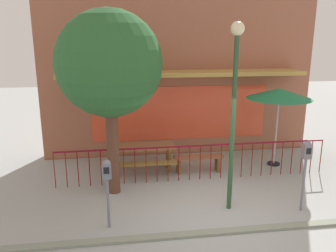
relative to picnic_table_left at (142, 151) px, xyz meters
name	(u,v)px	position (x,y,z in m)	size (l,w,h in m)	color
ground	(215,217)	(1.34, -2.76, -0.61)	(40.00, 40.00, 0.00)	#9FA4A2
pub_storefront	(180,62)	(1.34, 1.60, 2.31)	(8.56, 1.45, 5.91)	brown
patio_fence_front	(195,156)	(1.34, -0.79, 0.05)	(7.22, 0.04, 0.97)	maroon
picnic_table_left	(142,151)	(0.00, 0.00, 0.00)	(1.82, 1.39, 0.79)	#925B3A
patio_umbrella	(279,94)	(3.92, -0.04, 1.52)	(1.85, 1.85, 2.30)	black
patio_bench	(198,160)	(1.56, -0.27, -0.26)	(1.40, 0.33, 0.48)	brown
parking_meter_near	(107,176)	(-0.89, -2.85, 0.51)	(0.18, 0.17, 1.45)	slate
parking_meter_far	(306,158)	(3.30, -2.76, 0.63)	(0.18, 0.17, 1.60)	slate
street_tree	(109,65)	(-0.78, -1.23, 2.50)	(2.43, 2.43, 4.35)	brown
street_lamp	(234,92)	(1.75, -2.44, 2.01)	(0.28, 0.28, 4.02)	#284B2B
curb_edge	(223,233)	(1.34, -3.40, -0.61)	(11.99, 0.20, 0.11)	gray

